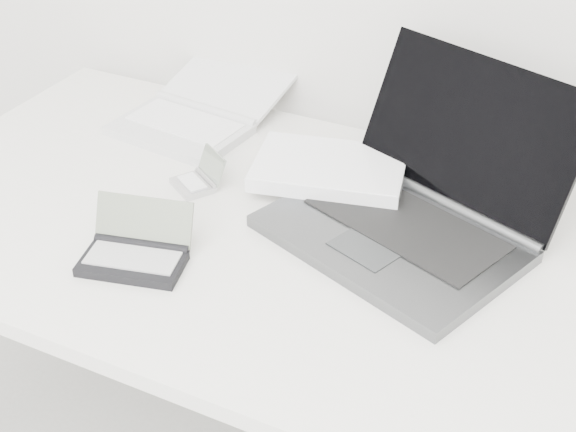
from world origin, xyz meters
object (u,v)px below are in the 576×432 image
at_px(desk, 314,259).
at_px(palmtop_charcoal, 136,252).
at_px(laptop_large, 390,196).
at_px(netbook_open_white, 194,116).

relative_size(desk, palmtop_charcoal, 8.36).
bearing_deg(desk, laptop_large, 51.76).
bearing_deg(laptop_large, desk, -107.77).
height_order(desk, netbook_open_white, netbook_open_white).
bearing_deg(palmtop_charcoal, desk, 25.28).
bearing_deg(palmtop_charcoal, netbook_open_white, 96.80).
distance_m(netbook_open_white, palmtop_charcoal, 0.48).
distance_m(desk, laptop_large, 0.17).
relative_size(laptop_large, palmtop_charcoal, 3.15).
distance_m(laptop_large, netbook_open_white, 0.51).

